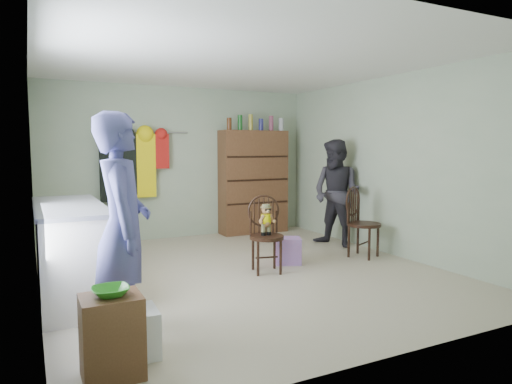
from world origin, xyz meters
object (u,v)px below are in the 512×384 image
dresser (253,181)px  chair_front (266,228)px  counter (70,250)px  chair_far (360,219)px

dresser → chair_front: bearing=-113.0°
dresser → counter: bearing=-144.3°
chair_far → dresser: dresser is taller
counter → chair_front: size_ratio=2.00×
counter → dresser: (3.20, 2.30, 0.44)m
counter → dresser: size_ratio=0.90×
chair_front → chair_far: (1.53, 0.10, -0.02)m
counter → chair_far: (3.72, 0.03, 0.05)m
chair_far → dresser: size_ratio=0.47×
chair_far → dresser: bearing=77.2°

